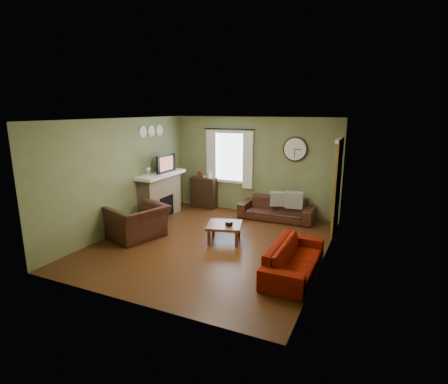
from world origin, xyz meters
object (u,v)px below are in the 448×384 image
at_px(sofa_red, 294,258).
at_px(armchair, 138,222).
at_px(coffee_table, 224,232).
at_px(bookshelf, 204,192).
at_px(sofa_brown, 276,209).

relative_size(sofa_red, armchair, 1.63).
xyz_separation_m(sofa_red, armchair, (-3.54, 0.24, 0.10)).
bearing_deg(sofa_red, coffee_table, 62.98).
bearing_deg(armchair, sofa_red, 104.75).
bearing_deg(armchair, coffee_table, 128.17).
bearing_deg(coffee_table, bookshelf, 127.16).
relative_size(bookshelf, sofa_brown, 0.46).
relative_size(bookshelf, sofa_red, 0.48).
bearing_deg(sofa_red, bookshelf, 47.84).
xyz_separation_m(bookshelf, coffee_table, (1.65, -2.18, -0.25)).
xyz_separation_m(bookshelf, sofa_brown, (2.24, -0.22, -0.16)).
height_order(sofa_brown, armchair, armchair).
distance_m(armchair, coffee_table, 1.93).
height_order(armchair, coffee_table, armchair).
relative_size(sofa_brown, coffee_table, 2.66).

